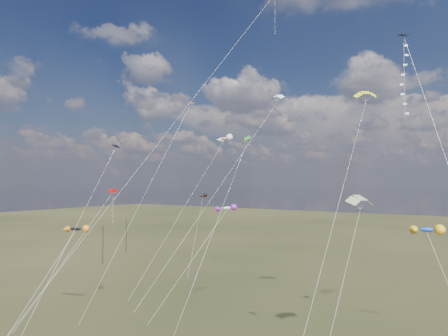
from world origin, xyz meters
The scene contains 16 objects.
utility_pole_near centered at (-38.00, 30.00, 4.09)m, with size 1.40×0.20×8.00m.
utility_pole_far centered at (-46.00, 44.00, 4.09)m, with size 1.40×0.20×8.00m.
diamond_navy_tall centered at (6.40, 14.88, 34.47)m, with size 19.98×23.71×40.17m.
diamond_black_mid centered at (-9.14, 3.89, 15.46)m, with size 1.55×14.44×21.82m.
diamond_red_low centered at (-11.83, 8.89, 13.37)m, with size 5.24×11.36×16.20m.
diamond_navy_right centered at (24.50, 4.98, 23.80)m, with size 9.13×13.70×28.22m.
diamond_orange_center centered at (-8.32, 14.69, 19.60)m, with size 5.99×15.47×28.81m.
parafoil_yellow centered at (16.87, 23.91, 28.00)m, with size 2.96×23.21×28.80m.
parafoil_blue_white centered at (0.51, 32.98, 31.17)m, with size 11.87×22.66×31.99m.
parafoil_striped centered at (18.68, 13.69, 15.58)m, with size 2.81×10.32×16.31m.
parafoil_tricolor centered at (1.54, 21.19, 23.16)m, with size 2.15×18.17×23.84m.
novelty_black_orange centered at (-15.84, 6.86, 11.00)m, with size 3.43×10.68×11.53m.
novelty_orange_black centered at (-17.88, 37.79, 14.38)m, with size 3.71×9.00×14.91m.
novelty_white_purple centered at (0.30, 18.22, 13.66)m, with size 6.43×10.58×14.19m.
novelty_redwhite_stripe centered at (-11.43, 35.56, 25.13)m, with size 4.66×22.19×25.94m.
novelty_blue_yellow centered at (24.96, 9.77, 13.23)m, with size 7.02×8.32×13.74m.
Camera 1 is at (28.85, -26.27, 17.15)m, focal length 32.00 mm.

